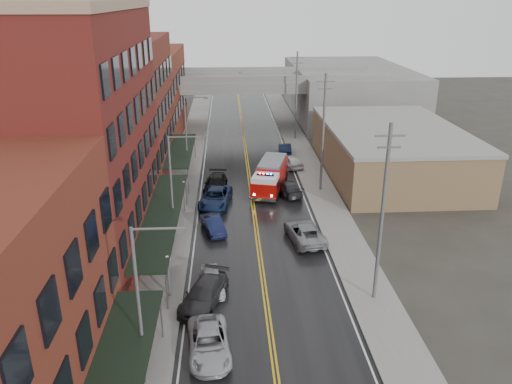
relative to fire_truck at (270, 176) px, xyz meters
name	(u,v)px	position (x,y,z in m)	size (l,w,h in m)	color
road	(254,211)	(-1.99, -5.45, -1.58)	(11.00, 160.00, 0.02)	black
sidewalk_left	(176,212)	(-9.29, -5.45, -1.51)	(3.00, 160.00, 0.15)	slate
sidewalk_right	(331,209)	(5.31, -5.45, -1.51)	(3.00, 160.00, 0.15)	slate
curb_left	(193,212)	(-7.64, -5.45, -1.51)	(0.30, 160.00, 0.15)	gray
curb_right	(313,209)	(3.66, -5.45, -1.51)	(0.30, 160.00, 0.15)	gray
brick_building_b	(77,141)	(-15.29, -12.45, 7.41)	(9.00, 20.00, 18.00)	#591817
brick_building_c	(124,110)	(-15.29, 5.05, 5.91)	(9.00, 15.00, 15.00)	maroon
brick_building_far	(148,94)	(-15.29, 22.55, 4.41)	(9.00, 20.00, 12.00)	brown
tan_building	(391,152)	(14.01, 4.55, 0.91)	(14.00, 22.00, 5.00)	olive
right_far_block	(348,91)	(16.01, 34.55, 2.41)	(18.00, 30.00, 8.00)	slate
awning_1	(163,214)	(-9.48, -12.45, 1.40)	(2.60, 18.00, 3.09)	black
awning_2	(181,150)	(-9.48, 5.05, 1.40)	(2.60, 13.00, 3.09)	black
globe_lamp_1	(168,267)	(-8.39, -19.45, 0.73)	(0.44, 0.44, 3.12)	#59595B
globe_lamp_2	(184,190)	(-8.39, -5.45, 0.73)	(0.44, 0.44, 3.12)	#59595B
street_lamp_0	(143,299)	(-8.54, -27.45, 3.60)	(2.64, 0.22, 9.00)	#59595B
street_lamp_1	(174,183)	(-8.54, -11.45, 3.60)	(2.64, 0.22, 9.00)	#59595B
street_lamp_2	(188,132)	(-8.54, 4.55, 3.60)	(2.64, 0.22, 9.00)	#59595B
utility_pole_0	(382,212)	(5.21, -20.45, 4.72)	(1.80, 0.24, 12.00)	#59595B
utility_pole_1	(323,131)	(5.21, -0.45, 4.72)	(1.80, 0.24, 12.00)	#59595B
utility_pole_2	(296,94)	(5.21, 19.55, 4.72)	(1.80, 0.24, 12.00)	#59595B
overpass	(242,89)	(-1.99, 26.55, 4.40)	(40.00, 10.00, 7.50)	slate
fire_truck	(270,176)	(0.00, 0.00, 0.00)	(4.78, 8.40, 2.93)	#A40B07
parked_car_left_2	(209,343)	(-5.59, -25.25, -0.90)	(2.28, 4.94, 1.37)	#AAACB2
parked_car_left_3	(204,294)	(-6.04, -20.37, -0.83)	(2.11, 5.19, 1.51)	#292A2C
parked_car_left_4	(212,281)	(-5.59, -18.65, -0.93)	(1.56, 3.87, 1.32)	silver
parked_car_left_5	(213,225)	(-5.68, -9.65, -0.92)	(1.40, 4.02, 1.33)	#0E1434
parked_car_left_6	(215,198)	(-5.59, -3.82, -0.78)	(2.69, 5.82, 1.62)	#111F41
parked_car_left_7	(215,184)	(-5.65, -0.01, -0.80)	(2.19, 5.40, 1.57)	black
parked_car_right_0	(305,232)	(1.85, -11.65, -0.83)	(2.51, 5.44, 1.51)	gray
parked_car_right_1	(287,188)	(1.61, -1.25, -0.89)	(1.96, 4.81, 1.40)	#262628
parked_car_right_2	(290,161)	(3.01, 7.28, -0.85)	(1.74, 4.33, 1.47)	white
parked_car_right_3	(285,149)	(2.92, 12.35, -0.85)	(1.55, 4.45, 1.47)	black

